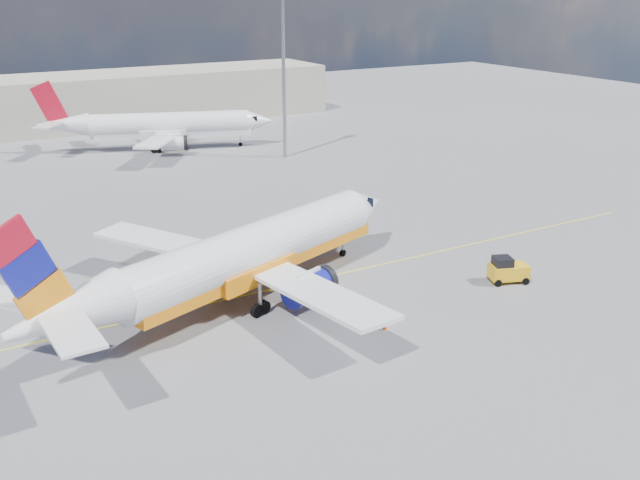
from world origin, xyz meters
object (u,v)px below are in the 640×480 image
second_jet (162,126)px  traffic_cone (385,327)px  main_jet (243,255)px  gse_tug (507,270)px

second_jet → traffic_cone: 59.92m
main_jet → gse_tug: bearing=-40.5°
gse_tug → traffic_cone: bearing=-150.7°
main_jet → traffic_cone: (6.05, -8.77, -3.25)m
second_jet → traffic_cone: bearing=-75.2°
main_jet → second_jet: size_ratio=1.09×
second_jet → gse_tug: (7.78, -57.68, -2.24)m
second_jet → traffic_cone: (-4.87, -59.64, -2.95)m
main_jet → second_jet: (10.92, 50.88, -0.30)m
gse_tug → main_jet: bearing=-179.6°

